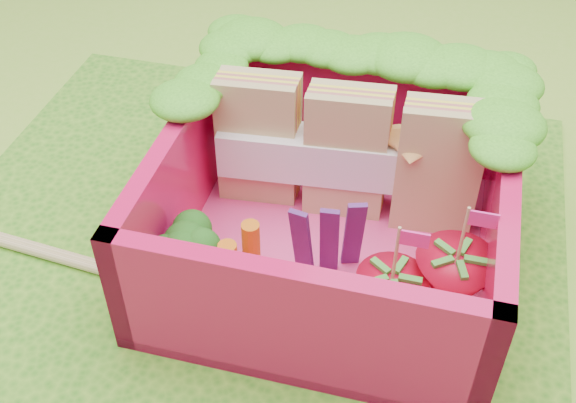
{
  "coord_description": "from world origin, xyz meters",
  "views": [
    {
      "loc": [
        0.71,
        -1.94,
        2.18
      ],
      "look_at": [
        0.18,
        0.09,
        0.28
      ],
      "focal_mm": 45.0,
      "sensor_mm": 36.0,
      "label": 1
    }
  ],
  "objects_px": {
    "bento_box": "(333,205)",
    "chopsticks": "(6,241)",
    "strawberry_left": "(389,300)",
    "strawberry_right": "(451,286)",
    "sandwich_stack": "(348,154)",
    "broccoli": "(189,248)"
  },
  "relations": [
    {
      "from": "strawberry_left",
      "to": "broccoli",
      "type": "bearing_deg",
      "value": 178.08
    },
    {
      "from": "sandwich_stack",
      "to": "strawberry_left",
      "type": "bearing_deg",
      "value": -65.3
    },
    {
      "from": "sandwich_stack",
      "to": "broccoli",
      "type": "height_order",
      "value": "sandwich_stack"
    },
    {
      "from": "strawberry_left",
      "to": "strawberry_right",
      "type": "xyz_separation_m",
      "value": [
        0.2,
        0.11,
        0.02
      ]
    },
    {
      "from": "broccoli",
      "to": "strawberry_right",
      "type": "bearing_deg",
      "value": 4.95
    },
    {
      "from": "strawberry_right",
      "to": "sandwich_stack",
      "type": "bearing_deg",
      "value": 134.63
    },
    {
      "from": "sandwich_stack",
      "to": "strawberry_right",
      "type": "bearing_deg",
      "value": -45.37
    },
    {
      "from": "broccoli",
      "to": "strawberry_right",
      "type": "xyz_separation_m",
      "value": [
        0.96,
        0.08,
        -0.03
      ]
    },
    {
      "from": "sandwich_stack",
      "to": "strawberry_right",
      "type": "relative_size",
      "value": 2.04
    },
    {
      "from": "broccoli",
      "to": "chopsticks",
      "type": "xyz_separation_m",
      "value": [
        -0.84,
        0.03,
        -0.21
      ]
    },
    {
      "from": "sandwich_stack",
      "to": "broccoli",
      "type": "xyz_separation_m",
      "value": [
        -0.48,
        -0.57,
        -0.11
      ]
    },
    {
      "from": "sandwich_stack",
      "to": "chopsticks",
      "type": "xyz_separation_m",
      "value": [
        -1.32,
        -0.54,
        -0.31
      ]
    },
    {
      "from": "bento_box",
      "to": "strawberry_left",
      "type": "bearing_deg",
      "value": -50.82
    },
    {
      "from": "broccoli",
      "to": "strawberry_left",
      "type": "relative_size",
      "value": 0.67
    },
    {
      "from": "bento_box",
      "to": "chopsticks",
      "type": "xyz_separation_m",
      "value": [
        -1.32,
        -0.29,
        -0.25
      ]
    },
    {
      "from": "chopsticks",
      "to": "strawberry_left",
      "type": "bearing_deg",
      "value": -1.96
    },
    {
      "from": "sandwich_stack",
      "to": "broccoli",
      "type": "distance_m",
      "value": 0.75
    },
    {
      "from": "strawberry_right",
      "to": "chopsticks",
      "type": "height_order",
      "value": "strawberry_right"
    },
    {
      "from": "sandwich_stack",
      "to": "broccoli",
      "type": "relative_size",
      "value": 3.26
    },
    {
      "from": "strawberry_right",
      "to": "chopsticks",
      "type": "distance_m",
      "value": 1.81
    },
    {
      "from": "strawberry_left",
      "to": "strawberry_right",
      "type": "height_order",
      "value": "strawberry_right"
    },
    {
      "from": "broccoli",
      "to": "strawberry_left",
      "type": "height_order",
      "value": "strawberry_left"
    }
  ]
}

